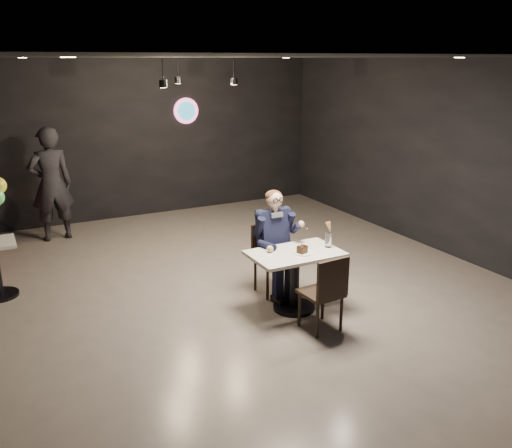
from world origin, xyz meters
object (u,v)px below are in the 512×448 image
chair_far (273,260)px  chair_near (321,291)px  sundae_glass (328,240)px  passerby (51,184)px  seated_man (273,241)px  main_table (294,281)px

chair_far → chair_near: (0.00, -1.12, 0.00)m
sundae_glass → passerby: (-2.67, 4.26, 0.12)m
passerby → chair_near: bearing=110.4°
chair_far → seated_man: 0.26m
chair_near → sundae_glass: bearing=46.1°
main_table → chair_near: 0.58m
chair_near → seated_man: 1.15m
seated_man → sundae_glass: bearing=-51.9°
seated_man → chair_near: bearing=-90.0°
sundae_glass → main_table: bearing=176.1°
chair_far → sundae_glass: (0.46, -0.58, 0.38)m
main_table → seated_man: 0.65m
main_table → seated_man: size_ratio=0.76×
main_table → chair_far: bearing=90.0°
sundae_glass → passerby: passerby is taller
sundae_glass → chair_near: bearing=-130.1°
chair_near → main_table: bearing=86.2°
chair_far → seated_man: (0.00, 0.00, 0.26)m
main_table → chair_far: (0.00, 0.55, 0.09)m
passerby → seated_man: bearing=116.7°
chair_near → sundae_glass: size_ratio=4.99×
seated_man → chair_far: bearing=0.0°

